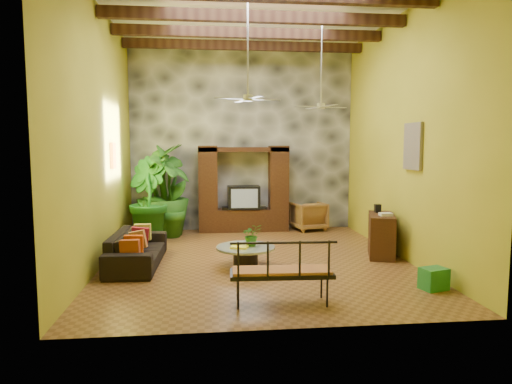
{
  "coord_description": "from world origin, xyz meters",
  "views": [
    {
      "loc": [
        -0.98,
        -9.01,
        2.34
      ],
      "look_at": [
        0.02,
        0.2,
        1.37
      ],
      "focal_mm": 32.0,
      "sensor_mm": 36.0,
      "label": 1
    }
  ],
  "objects": [
    {
      "name": "wall_art_mask",
      "position": [
        -2.96,
        1.0,
        2.1
      ],
      "size": [
        0.06,
        0.32,
        0.55
      ],
      "primitive_type": "cube",
      "color": "gold",
      "rests_on": "left_wall"
    },
    {
      "name": "ceiling_fan_back",
      "position": [
        1.6,
        1.2,
        3.4
      ],
      "size": [
        1.28,
        1.28,
        1.86
      ],
      "color": "#ACACB1",
      "rests_on": "ceiling"
    },
    {
      "name": "ceiling",
      "position": [
        0.0,
        0.0,
        5.0
      ],
      "size": [
        6.0,
        7.0,
        0.02
      ],
      "primitive_type": "cube",
      "color": "silver",
      "rests_on": "back_wall"
    },
    {
      "name": "stone_accent_wall",
      "position": [
        0.0,
        3.44,
        2.5
      ],
      "size": [
        5.98,
        0.1,
        4.98
      ],
      "primitive_type": "cube",
      "color": "#323439",
      "rests_on": "ground"
    },
    {
      "name": "sofa",
      "position": [
        -2.34,
        -0.16,
        0.33
      ],
      "size": [
        0.95,
        2.27,
        0.65
      ],
      "primitive_type": "imported",
      "rotation": [
        0.0,
        0.0,
        1.54
      ],
      "color": "black",
      "rests_on": "ground"
    },
    {
      "name": "ground",
      "position": [
        0.0,
        0.0,
        0.0
      ],
      "size": [
        7.0,
        7.0,
        0.0
      ],
      "primitive_type": "plane",
      "color": "brown",
      "rests_on": "ground"
    },
    {
      "name": "side_console",
      "position": [
        2.65,
        0.07,
        0.44
      ],
      "size": [
        0.81,
        1.2,
        0.88
      ],
      "primitive_type": "cube",
      "rotation": [
        0.0,
        0.0,
        -0.31
      ],
      "color": "#3A1A12",
      "rests_on": "ground"
    },
    {
      "name": "ceiling_fan_front",
      "position": [
        -0.2,
        -0.4,
        3.4
      ],
      "size": [
        1.28,
        1.28,
        1.86
      ],
      "color": "#ACACB1",
      "rests_on": "ceiling"
    },
    {
      "name": "coffee_table",
      "position": [
        -0.26,
        -0.51,
        0.26
      ],
      "size": [
        1.12,
        1.12,
        0.4
      ],
      "rotation": [
        0.0,
        0.0,
        0.36
      ],
      "color": "black",
      "rests_on": "ground"
    },
    {
      "name": "wall_art_painting",
      "position": [
        2.96,
        -0.6,
        2.3
      ],
      "size": [
        0.06,
        0.7,
        0.9
      ],
      "primitive_type": "cube",
      "color": "#27658F",
      "rests_on": "right_wall"
    },
    {
      "name": "right_wall",
      "position": [
        3.0,
        0.0,
        2.5
      ],
      "size": [
        0.02,
        7.0,
        5.0
      ],
      "primitive_type": "cube",
      "color": "#A19B24",
      "rests_on": "ground"
    },
    {
      "name": "iron_bench",
      "position": [
        0.09,
        -2.64,
        0.54
      ],
      "size": [
        1.53,
        0.61,
        0.57
      ],
      "rotation": [
        0.0,
        0.0,
        -0.04
      ],
      "color": "black",
      "rests_on": "ground"
    },
    {
      "name": "tall_plant_b",
      "position": [
        -2.43,
        2.1,
        1.03
      ],
      "size": [
        1.36,
        1.44,
        2.06
      ],
      "primitive_type": "imported",
      "rotation": [
        0.0,
        0.0,
        2.1
      ],
      "color": "#195F1A",
      "rests_on": "ground"
    },
    {
      "name": "wicker_armchair",
      "position": [
        1.78,
        3.1,
        0.39
      ],
      "size": [
        0.99,
        1.01,
        0.77
      ],
      "primitive_type": "imported",
      "rotation": [
        0.0,
        0.0,
        3.37
      ],
      "color": "brown",
      "rests_on": "ground"
    },
    {
      "name": "back_wall",
      "position": [
        0.0,
        3.5,
        2.5
      ],
      "size": [
        6.0,
        0.02,
        5.0
      ],
      "primitive_type": "cube",
      "color": "#A19B24",
      "rests_on": "ground"
    },
    {
      "name": "entertainment_center",
      "position": [
        0.0,
        3.14,
        0.97
      ],
      "size": [
        2.4,
        0.55,
        2.3
      ],
      "color": "black",
      "rests_on": "ground"
    },
    {
      "name": "centerpiece_plant",
      "position": [
        -0.13,
        -0.44,
        0.61
      ],
      "size": [
        0.43,
        0.39,
        0.42
      ],
      "primitive_type": "imported",
      "rotation": [
        0.0,
        0.0,
        0.19
      ],
      "color": "#246119",
      "rests_on": "coffee_table"
    },
    {
      "name": "tall_plant_c",
      "position": [
        -2.11,
        2.76,
        1.18
      ],
      "size": [
        1.44,
        1.44,
        2.35
      ],
      "primitive_type": "imported",
      "rotation": [
        0.0,
        0.0,
        4.81
      ],
      "color": "#235817",
      "rests_on": "ground"
    },
    {
      "name": "yellow_tray",
      "position": [
        -0.39,
        -0.63,
        0.42
      ],
      "size": [
        0.37,
        0.31,
        0.03
      ],
      "primitive_type": "cube",
      "rotation": [
        0.0,
        0.0,
        -0.29
      ],
      "color": "gold",
      "rests_on": "coffee_table"
    },
    {
      "name": "ceiling_beams",
      "position": [
        0.0,
        0.0,
        4.78
      ],
      "size": [
        5.95,
        5.36,
        0.22
      ],
      "color": "#351E10",
      "rests_on": "ceiling"
    },
    {
      "name": "tall_plant_a",
      "position": [
        -1.9,
        2.49,
        1.17
      ],
      "size": [
        1.37,
        1.48,
        2.33
      ],
      "primitive_type": "imported",
      "rotation": [
        0.0,
        0.0,
        0.99
      ],
      "color": "#26631A",
      "rests_on": "ground"
    },
    {
      "name": "green_bin",
      "position": [
        2.65,
        -2.18,
        0.18
      ],
      "size": [
        0.47,
        0.4,
        0.35
      ],
      "primitive_type": "cube",
      "rotation": [
        0.0,
        0.0,
        0.27
      ],
      "color": "#1F772D",
      "rests_on": "ground"
    },
    {
      "name": "left_wall",
      "position": [
        -3.0,
        0.0,
        2.5
      ],
      "size": [
        0.02,
        7.0,
        5.0
      ],
      "primitive_type": "cube",
      "color": "#A19B24",
      "rests_on": "ground"
    }
  ]
}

